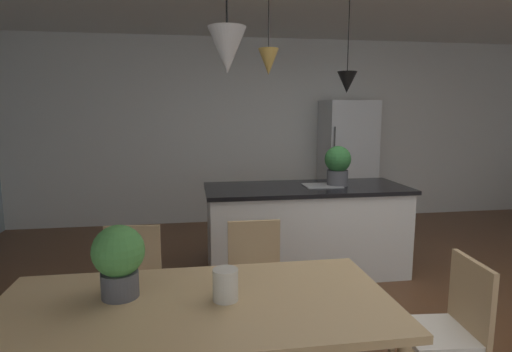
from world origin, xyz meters
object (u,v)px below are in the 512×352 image
object	(u,v)px
chair_far_left	(130,288)
chair_far_right	(257,280)
potted_plant_on_island	(338,164)
dining_table	(196,315)
vase_on_dining_table	(226,285)
kitchen_island	(306,229)
chair_kitchen_end	(445,331)
refrigerator	(347,163)
potted_plant_on_table	(119,258)

from	to	relation	value
chair_far_left	chair_far_right	bearing A→B (deg)	0.01
potted_plant_on_island	dining_table	bearing A→B (deg)	-125.10
vase_on_dining_table	dining_table	bearing A→B (deg)	179.73
dining_table	chair_far_right	xyz separation A→B (m)	(0.43, 0.83, -0.20)
kitchen_island	potted_plant_on_island	xyz separation A→B (m)	(0.32, -0.00, 0.66)
dining_table	chair_far_left	size ratio (longest dim) A/B	2.21
kitchen_island	vase_on_dining_table	bearing A→B (deg)	-115.49
kitchen_island	vase_on_dining_table	distance (m)	2.33
chair_kitchen_end	chair_far_left	size ratio (longest dim) A/B	1.00
dining_table	chair_kitchen_end	distance (m)	1.34
chair_far_left	refrigerator	xyz separation A→B (m)	(2.69, 3.05, 0.43)
chair_far_right	potted_plant_on_table	size ratio (longest dim) A/B	2.39
chair_kitchen_end	refrigerator	xyz separation A→B (m)	(0.93, 3.88, 0.43)
kitchen_island	refrigerator	world-z (taller)	refrigerator
kitchen_island	chair_far_left	bearing A→B (deg)	-141.45
vase_on_dining_table	potted_plant_on_island	bearing A→B (deg)	57.69
chair_far_left	refrigerator	size ratio (longest dim) A/B	0.48
dining_table	chair_far_left	distance (m)	0.96
potted_plant_on_island	refrigerator	bearing A→B (deg)	66.02
chair_kitchen_end	potted_plant_on_island	world-z (taller)	potted_plant_on_island
vase_on_dining_table	refrigerator	bearing A→B (deg)	61.40
refrigerator	potted_plant_on_table	size ratio (longest dim) A/B	4.96
chair_far_right	potted_plant_on_table	xyz separation A→B (m)	(-0.80, -0.71, 0.47)
chair_far_left	refrigerator	distance (m)	4.09
refrigerator	vase_on_dining_table	xyz separation A→B (m)	(-2.12, -3.88, -0.08)
chair_far_right	chair_far_left	xyz separation A→B (m)	(-0.86, -0.00, 0.00)
chair_kitchen_end	refrigerator	size ratio (longest dim) A/B	0.48
kitchen_island	potted_plant_on_island	size ratio (longest dim) A/B	5.01
refrigerator	chair_kitchen_end	bearing A→B (deg)	-103.49
refrigerator	potted_plant_on_island	distance (m)	1.98
dining_table	refrigerator	size ratio (longest dim) A/B	1.06
chair_far_left	potted_plant_on_table	bearing A→B (deg)	-84.99
dining_table	refrigerator	xyz separation A→B (m)	(2.26, 3.88, 0.23)
chair_far_left	vase_on_dining_table	xyz separation A→B (m)	(0.57, -0.83, 0.34)
chair_kitchen_end	dining_table	bearing A→B (deg)	179.81
kitchen_island	refrigerator	xyz separation A→B (m)	(1.12, 1.80, 0.44)
potted_plant_on_island	chair_far_right	bearing A→B (deg)	-129.51
kitchen_island	vase_on_dining_table	world-z (taller)	kitchen_island
chair_far_left	potted_plant_on_island	xyz separation A→B (m)	(1.89, 1.25, 0.64)
refrigerator	kitchen_island	bearing A→B (deg)	-121.99
chair_kitchen_end	vase_on_dining_table	size ratio (longest dim) A/B	5.56
potted_plant_on_island	chair_kitchen_end	bearing A→B (deg)	-93.59
vase_on_dining_table	chair_far_left	bearing A→B (deg)	124.62
dining_table	vase_on_dining_table	distance (m)	0.21
chair_far_left	refrigerator	bearing A→B (deg)	48.57
kitchen_island	potted_plant_on_table	size ratio (longest dim) A/B	5.57
chair_far_right	dining_table	bearing A→B (deg)	-117.47
potted_plant_on_island	potted_plant_on_table	size ratio (longest dim) A/B	1.11
chair_far_right	potted_plant_on_table	bearing A→B (deg)	-138.14
potted_plant_on_table	vase_on_dining_table	distance (m)	0.54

